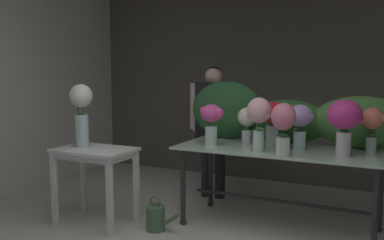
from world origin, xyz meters
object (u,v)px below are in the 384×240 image
at_px(display_table_glass, 280,160).
at_px(side_table_white, 95,160).
at_px(vase_crimson_lilies, 273,118).
at_px(vase_blush_dahlias, 259,117).
at_px(vase_white_roses_tall, 81,111).
at_px(florist, 213,118).
at_px(watering_can, 156,218).
at_px(vase_magenta_freesia, 344,120).
at_px(vase_lilac_anemones, 300,121).
at_px(vase_fuchsia_hydrangea, 212,120).
at_px(vase_rosy_tulips, 283,124).
at_px(vase_coral_peonies, 372,124).
at_px(vase_ivory_stock, 247,122).

relative_size(display_table_glass, side_table_white, 2.57).
bearing_deg(vase_crimson_lilies, vase_blush_dahlias, -100.61).
distance_m(vase_blush_dahlias, vase_white_roses_tall, 1.75).
xyz_separation_m(florist, watering_can, (-0.04, -1.26, -0.84)).
xyz_separation_m(florist, vase_blush_dahlias, (0.86, -0.92, 0.15)).
xyz_separation_m(vase_magenta_freesia, vase_lilac_anemones, (-0.41, 0.12, -0.05)).
relative_size(display_table_glass, watering_can, 5.58).
bearing_deg(watering_can, vase_crimson_lilies, 32.26).
relative_size(display_table_glass, vase_magenta_freesia, 3.97).
distance_m(vase_magenta_freesia, vase_fuchsia_hydrangea, 1.24).
bearing_deg(vase_magenta_freesia, vase_rosy_tulips, -154.31).
bearing_deg(florist, vase_fuchsia_hydrangea, -67.20).
height_order(vase_blush_dahlias, vase_coral_peonies, vase_blush_dahlias).
bearing_deg(vase_magenta_freesia, vase_crimson_lilies, 168.80).
height_order(vase_rosy_tulips, vase_ivory_stock, vase_rosy_tulips).
relative_size(vase_ivory_stock, vase_coral_peonies, 0.90).
bearing_deg(vase_crimson_lilies, vase_rosy_tulips, -60.65).
relative_size(vase_fuchsia_hydrangea, vase_white_roses_tall, 0.65).
distance_m(vase_fuchsia_hydrangea, watering_can, 1.08).
bearing_deg(vase_white_roses_tall, vase_crimson_lilies, 22.03).
height_order(vase_fuchsia_hydrangea, vase_white_roses_tall, vase_white_roses_tall).
bearing_deg(side_table_white, display_table_glass, 22.44).
bearing_deg(watering_can, vase_ivory_stock, 44.91).
distance_m(display_table_glass, vase_ivory_stock, 0.51).
height_order(display_table_glass, vase_fuchsia_hydrangea, vase_fuchsia_hydrangea).
xyz_separation_m(side_table_white, vase_rosy_tulips, (1.79, 0.34, 0.42)).
distance_m(vase_rosy_tulips, vase_white_roses_tall, 1.97).
xyz_separation_m(vase_fuchsia_hydrangea, vase_white_roses_tall, (-1.18, -0.52, 0.09)).
relative_size(florist, vase_rosy_tulips, 3.38).
xyz_separation_m(display_table_glass, vase_ivory_stock, (-0.37, 0.08, 0.35)).
xyz_separation_m(display_table_glass, vase_coral_peonies, (0.79, 0.15, 0.38)).
height_order(display_table_glass, watering_can, display_table_glass).
height_order(side_table_white, vase_fuchsia_hydrangea, vase_fuchsia_hydrangea).
bearing_deg(vase_coral_peonies, vase_magenta_freesia, -126.88).
height_order(vase_rosy_tulips, vase_crimson_lilies, vase_rosy_tulips).
bearing_deg(vase_magenta_freesia, vase_blush_dahlias, -169.39).
xyz_separation_m(florist, vase_crimson_lilies, (0.91, -0.65, 0.11)).
relative_size(side_table_white, vase_rosy_tulips, 1.65).
bearing_deg(vase_lilac_anemones, vase_blush_dahlias, -141.38).
height_order(vase_ivory_stock, vase_blush_dahlias, vase_blush_dahlias).
bearing_deg(vase_coral_peonies, display_table_glass, -169.38).
xyz_separation_m(florist, vase_magenta_freesia, (1.59, -0.79, 0.15)).
bearing_deg(florist, vase_magenta_freesia, -26.41).
distance_m(vase_fuchsia_hydrangea, vase_blush_dahlias, 0.52).
distance_m(vase_rosy_tulips, vase_fuchsia_hydrangea, 0.78).
relative_size(vase_fuchsia_hydrangea, vase_crimson_lilies, 0.93).
bearing_deg(vase_lilac_anemones, side_table_white, -159.65).
bearing_deg(vase_blush_dahlias, vase_ivory_stock, 124.39).
xyz_separation_m(vase_coral_peonies, vase_white_roses_tall, (-2.62, -0.84, 0.07)).
bearing_deg(vase_blush_dahlias, vase_fuchsia_hydrangea, 170.18).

